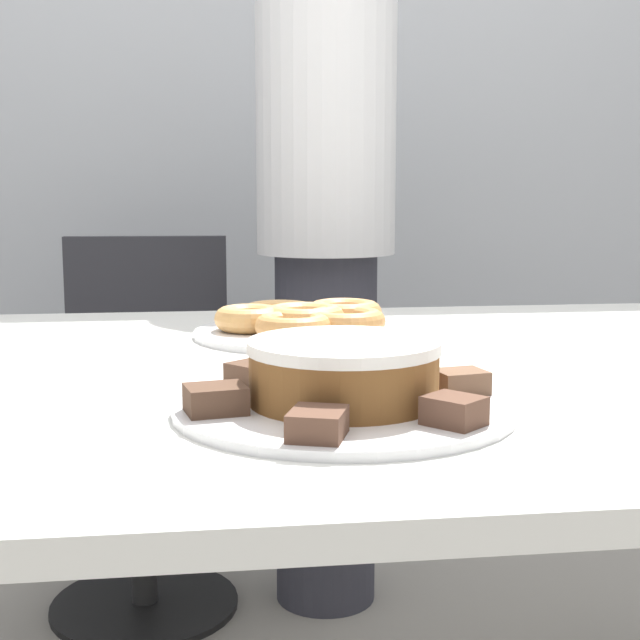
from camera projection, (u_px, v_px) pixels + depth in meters
name	position (u px, v px, depth m)	size (l,w,h in m)	color
wall_back	(265.00, 83.00, 2.69)	(8.00, 0.05, 2.60)	#B2B7BC
table	(361.00, 419.00, 1.17)	(1.73, 1.09, 0.76)	silver
person_standing	(326.00, 231.00, 2.04)	(0.32, 0.32, 1.67)	#383842
office_chair_left	(143.00, 434.00, 2.11)	(0.46, 0.46, 0.87)	black
plate_cake	(344.00, 407.00, 0.91)	(0.35, 0.35, 0.01)	white
plate_donuts	(304.00, 333.00, 1.38)	(0.34, 0.34, 0.01)	white
frosted_cake	(344.00, 371.00, 0.90)	(0.20, 0.20, 0.06)	brown
lamington_0	(454.00, 411.00, 0.82)	(0.07, 0.07, 0.03)	brown
lamington_1	(460.00, 382.00, 0.94)	(0.06, 0.05, 0.02)	brown
lamington_2	(363.00, 367.00, 1.03)	(0.06, 0.07, 0.02)	#513828
lamington_3	(253.00, 373.00, 0.99)	(0.07, 0.07, 0.02)	#513828
lamington_4	(216.00, 399.00, 0.86)	(0.07, 0.06, 0.03)	#513828
lamington_5	(318.00, 424.00, 0.78)	(0.06, 0.07, 0.02)	brown
donut_0	(304.00, 318.00, 1.37)	(0.13, 0.13, 0.04)	tan
donut_1	(344.00, 313.00, 1.43)	(0.12, 0.12, 0.04)	#D18E4C
donut_2	(279.00, 312.00, 1.47)	(0.12, 0.12, 0.03)	#E5AD66
donut_3	(249.00, 318.00, 1.37)	(0.11, 0.11, 0.04)	tan
donut_4	(293.00, 326.00, 1.30)	(0.11, 0.11, 0.03)	#D18E4C
donut_5	(345.00, 321.00, 1.35)	(0.12, 0.12, 0.04)	#D18E4C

